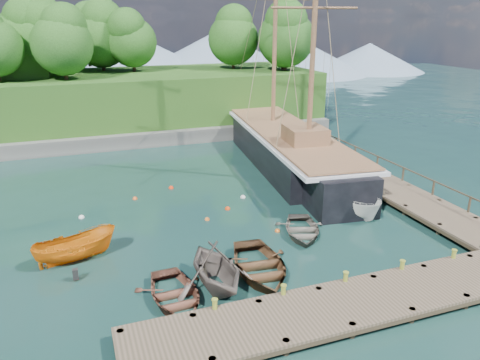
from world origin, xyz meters
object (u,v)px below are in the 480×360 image
object	(u,v)px
schooner	(288,151)
motorboat_orange	(77,260)
cabin_boat_white	(350,215)
rowboat_2	(259,273)
rowboat_1	(216,287)
rowboat_0	(175,301)
rowboat_3	(302,235)

from	to	relation	value
schooner	motorboat_orange	bearing A→B (deg)	-140.86
cabin_boat_white	rowboat_2	bearing A→B (deg)	-165.81
cabin_boat_white	rowboat_1	bearing A→B (deg)	-169.49
rowboat_0	schooner	world-z (taller)	schooner
motorboat_orange	rowboat_1	bearing A→B (deg)	-141.91
motorboat_orange	schooner	world-z (taller)	schooner
rowboat_1	rowboat_2	size ratio (longest dim) A/B	0.88
cabin_boat_white	schooner	world-z (taller)	schooner
rowboat_1	rowboat_3	bearing A→B (deg)	24.65
cabin_boat_white	schooner	xyz separation A→B (m)	(0.78, 10.53, 1.22)
rowboat_2	motorboat_orange	size ratio (longest dim) A/B	1.21
motorboat_orange	cabin_boat_white	distance (m)	16.04
rowboat_2	cabin_boat_white	distance (m)	9.10
rowboat_3	rowboat_0	bearing A→B (deg)	-133.72
rowboat_2	schooner	world-z (taller)	schooner
rowboat_0	schooner	xyz separation A→B (m)	(12.98, 15.93, 1.22)
rowboat_0	schooner	bearing A→B (deg)	48.79
rowboat_1	motorboat_orange	distance (m)	7.52
rowboat_3	cabin_boat_white	xyz separation A→B (m)	(4.09, 1.45, 0.00)
motorboat_orange	rowboat_3	bearing A→B (deg)	-108.55
rowboat_3	schooner	xyz separation A→B (m)	(4.87, 11.98, 1.22)
motorboat_orange	schooner	bearing A→B (deg)	-70.02
schooner	rowboat_3	bearing A→B (deg)	-105.49
rowboat_2	rowboat_3	xyz separation A→B (m)	(3.82, 3.04, 0.00)
rowboat_3	cabin_boat_white	size ratio (longest dim) A/B	0.91
rowboat_0	rowboat_2	world-z (taller)	rowboat_2
rowboat_2	cabin_boat_white	size ratio (longest dim) A/B	1.14
rowboat_1	schooner	size ratio (longest dim) A/B	0.15
motorboat_orange	rowboat_2	bearing A→B (deg)	-130.42
rowboat_2	rowboat_3	bearing A→B (deg)	44.90
rowboat_1	cabin_boat_white	size ratio (longest dim) A/B	1.00
motorboat_orange	cabin_boat_white	world-z (taller)	cabin_boat_white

